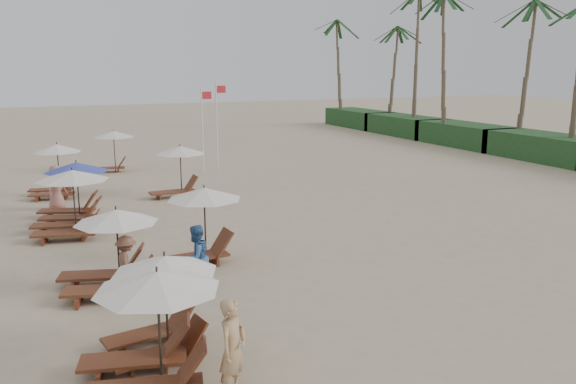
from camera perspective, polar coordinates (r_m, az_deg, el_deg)
name	(u,v)px	position (r m, az deg, el deg)	size (l,w,h in m)	color
ground	(360,295)	(15.62, 6.90, -9.73)	(160.00, 160.00, 0.00)	tan
shrub_hedge	(547,147)	(40.28, 23.49, 3.92)	(3.20, 53.00, 1.60)	#193D1C
lounger_station_0	(146,331)	(11.35, -13.41, -12.74)	(2.70, 2.35, 2.16)	brown
lounger_station_1	(157,303)	(12.47, -12.42, -10.34)	(2.42, 2.14, 2.06)	brown
lounger_station_2	(107,256)	(16.07, -16.88, -5.81)	(2.70, 2.55, 2.17)	brown
lounger_station_3	(67,204)	(21.67, -20.36, -1.06)	(2.81, 2.44, 2.29)	brown
lounger_station_4	(71,193)	(23.80, -19.99, -0.06)	(2.79, 2.61, 2.22)	brown
lounger_station_5	(53,172)	(28.42, -21.46, 1.78)	(2.47, 2.14, 2.36)	brown
inland_station_0	(198,221)	(17.73, -8.56, -2.75)	(2.84, 2.24, 2.22)	brown
inland_station_1	(177,167)	(27.06, -10.57, 2.40)	(2.72, 2.24, 2.22)	brown
inland_station_2	(111,145)	(34.36, -16.48, 4.32)	(2.57, 2.24, 2.22)	brown
beachgoer_near	(233,349)	(10.82, -5.28, -14.66)	(0.67, 0.44, 1.83)	tan
beachgoer_mid_a	(196,258)	(15.75, -8.77, -6.22)	(0.85, 0.66, 1.74)	#315D93
beachgoer_mid_b	(127,264)	(16.07, -15.12, -6.61)	(0.96, 0.55, 1.49)	brown
beachgoer_far_b	(56,188)	(25.90, -21.20, 0.40)	(0.90, 0.59, 1.84)	#AA6C5C
flag_pole_near	(203,126)	(32.62, -8.12, 6.21)	(0.59, 0.08, 4.59)	silver
flag_pole_far	(217,122)	(33.68, -6.76, 6.66)	(0.59, 0.08, 4.86)	silver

